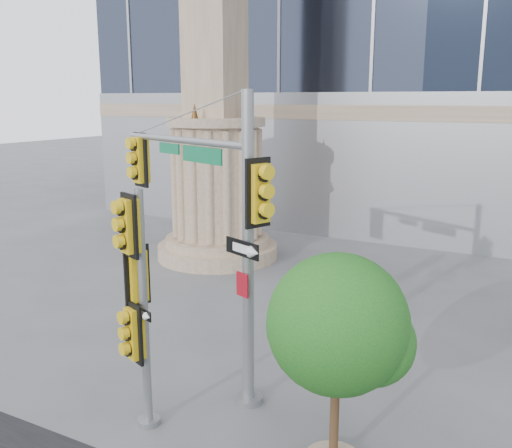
% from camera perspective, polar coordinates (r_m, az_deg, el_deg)
% --- Properties ---
extents(ground, '(120.00, 120.00, 0.00)m').
position_cam_1_polar(ground, '(11.19, -2.30, -18.47)').
color(ground, '#545456').
rests_on(ground, ground).
extents(monument, '(4.40, 4.40, 16.60)m').
position_cam_1_polar(monument, '(20.42, -4.07, 11.76)').
color(monument, gray).
rests_on(monument, ground).
extents(main_signal_pole, '(4.36, 2.03, 5.91)m').
position_cam_1_polar(main_signal_pole, '(11.08, -4.33, 1.55)').
color(main_signal_pole, slate).
rests_on(main_signal_pole, ground).
extents(secondary_signal_pole, '(0.73, 0.71, 4.30)m').
position_cam_1_polar(secondary_signal_pole, '(10.01, -11.85, -6.61)').
color(secondary_signal_pole, slate).
rests_on(secondary_signal_pole, ground).
extents(street_tree, '(2.24, 2.19, 3.49)m').
position_cam_1_polar(street_tree, '(8.93, 8.42, -10.42)').
color(street_tree, gray).
rests_on(street_tree, ground).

